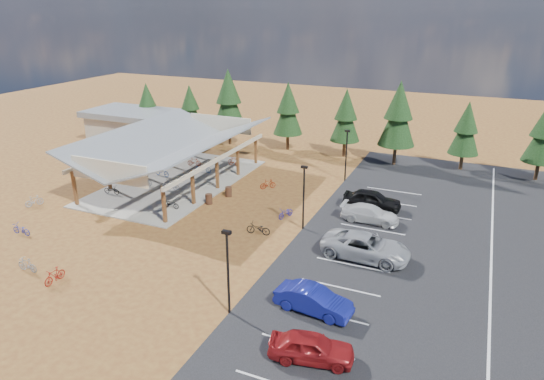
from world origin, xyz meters
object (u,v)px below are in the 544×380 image
Objects in this scene: car_3 at (370,214)px; lamp_post_0 at (228,267)px; bike_4 at (171,204)px; bike_5 at (171,185)px; bike_16 at (258,229)px; bike_1 at (143,181)px; bike_9 at (34,201)px; bike_15 at (268,184)px; trash_bin_0 at (209,199)px; bike_13 at (27,265)px; car_4 at (372,200)px; bike_11 at (55,275)px; bike_0 at (112,190)px; car_2 at (366,247)px; bike_2 at (162,172)px; bike_6 at (203,168)px; bike_7 at (234,161)px; bike_pavilion at (174,145)px; trash_bin_1 at (229,192)px; outbuilding at (132,125)px; bike_10 at (21,229)px; car_0 at (311,347)px; lamp_post_1 at (304,193)px; lamp_post_2 at (346,152)px; bike_3 at (194,162)px; car_1 at (313,300)px; bike_14 at (286,213)px.

lamp_post_0 is at bearing 163.99° from car_3.
bike_5 is (-2.49, 3.56, 0.12)m from bike_4.
lamp_post_0 is at bearing -145.15° from bike_5.
bike_1 is at bearing -115.07° from bike_16.
bike_15 reaches higher than bike_9.
car_3 is at bearing 7.80° from trash_bin_0.
bike_9 is 0.95× the size of bike_13.
bike_9 is 29.01m from car_4.
bike_0 is at bearing 118.16° from bike_11.
car_2 is (19.62, -5.35, 0.25)m from bike_5.
bike_2 is 4.20m from bike_6.
bike_7 reaches higher than bike_6.
bike_pavilion is at bearing 12.66° from bike_5.
outbuilding is at bearing 149.05° from trash_bin_1.
bike_5 is 0.38× the size of car_3.
lamp_post_0 is 24.04m from bike_9.
bike_9 is (-10.75, -16.49, -0.14)m from bike_7.
bike_10 is 0.35× the size of car_4.
bike_0 is 0.37× the size of car_0.
bike_10 is 6.18m from bike_13.
trash_bin_0 reaches higher than bike_10.
bike_pavilion is at bearing 29.83° from bike_4.
outbuilding reaches higher than bike_16.
bike_10 is at bearing 157.60° from bike_6.
outbuilding is at bearing 27.47° from bike_0.
bike_10 is at bearing 138.47° from bike_4.
bike_16 reaches higher than trash_bin_1.
bike_pavilion is at bearing 171.82° from bike_7.
lamp_post_1 is (15.00, -5.00, -0.85)m from bike_pavilion.
lamp_post_2 is 7.56m from car_4.
bike_9 reaches higher than trash_bin_0.
car_2 reaches higher than bike_10.
bike_3 reaches higher than bike_9.
bike_6 is 22.09m from bike_11.
bike_pavilion is 11.11× the size of bike_5.
car_1 is at bearing 179.48° from car_4.
bike_11 is at bearing -172.54° from lamp_post_0.
bike_16 is (-2.76, -14.28, -2.49)m from lamp_post_2.
bike_pavilion is 21.56× the size of trash_bin_0.
bike_14 is (9.54, 14.93, -0.05)m from bike_11.
trash_bin_0 is 0.20× the size of car_1.
bike_7 is at bearing 42.94° from car_1.
trash_bin_1 is at bearing -137.07° from bike_6.
bike_2 is at bearing -17.39° from bike_0.
lamp_post_0 is at bearing 7.94° from bike_11.
bike_3 is at bearing -18.26° from bike_1.
lamp_post_2 reaches higher than bike_9.
bike_1 is 15.22m from bike_14.
bike_16 is (11.33, -4.98, -0.14)m from bike_5.
bike_3 is at bearing 126.25° from lamp_post_0.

